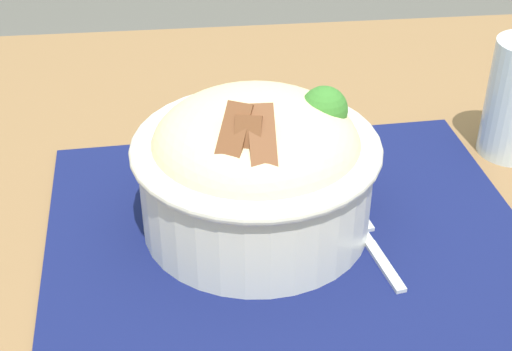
# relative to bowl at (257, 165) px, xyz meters

# --- Properties ---
(table) EXTENTS (1.26, 0.93, 0.77)m
(table) POSITION_rel_bowl_xyz_m (0.06, -0.01, -0.13)
(table) COLOR olive
(table) RESTS_ON ground_plane
(placemat) EXTENTS (0.43, 0.37, 0.00)m
(placemat) POSITION_rel_bowl_xyz_m (0.03, -0.03, -0.06)
(placemat) COLOR #11194C
(placemat) RESTS_ON table
(bowl) EXTENTS (0.24, 0.24, 0.14)m
(bowl) POSITION_rel_bowl_xyz_m (0.00, 0.00, 0.00)
(bowl) COLOR silver
(bowl) RESTS_ON placemat
(fork) EXTENTS (0.04, 0.13, 0.00)m
(fork) POSITION_rel_bowl_xyz_m (0.09, -0.03, -0.06)
(fork) COLOR silver
(fork) RESTS_ON placemat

